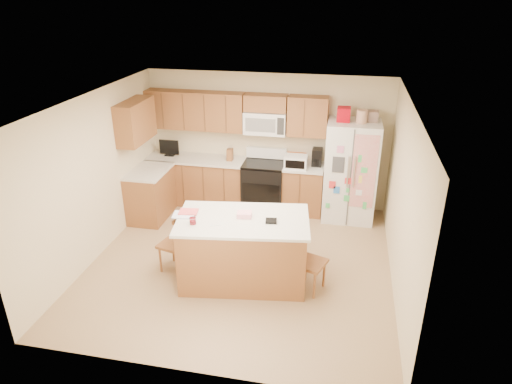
% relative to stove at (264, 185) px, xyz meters
% --- Properties ---
extents(ground, '(4.50, 4.50, 0.00)m').
position_rel_stove_xyz_m(ground, '(0.00, -1.94, -0.47)').
color(ground, olive).
rests_on(ground, ground).
extents(room_shell, '(4.60, 4.60, 2.52)m').
position_rel_stove_xyz_m(room_shell, '(0.00, -1.94, 0.97)').
color(room_shell, beige).
rests_on(room_shell, ground).
extents(cabinetry, '(3.36, 1.56, 2.15)m').
position_rel_stove_xyz_m(cabinetry, '(-0.98, -0.15, 0.44)').
color(cabinetry, brown).
rests_on(cabinetry, ground).
extents(stove, '(0.76, 0.65, 1.13)m').
position_rel_stove_xyz_m(stove, '(0.00, 0.00, 0.00)').
color(stove, black).
rests_on(stove, ground).
extents(refrigerator, '(0.90, 0.79, 2.04)m').
position_rel_stove_xyz_m(refrigerator, '(1.57, -0.06, 0.45)').
color(refrigerator, white).
rests_on(refrigerator, ground).
extents(island, '(1.96, 1.29, 1.08)m').
position_rel_stove_xyz_m(island, '(0.14, -2.36, 0.02)').
color(island, brown).
rests_on(island, ground).
extents(windsor_chair_left, '(0.47, 0.48, 0.92)m').
position_rel_stove_xyz_m(windsor_chair_left, '(-0.91, -2.31, -0.04)').
color(windsor_chair_left, brown).
rests_on(windsor_chair_left, ground).
extents(windsor_chair_back, '(0.47, 0.46, 0.91)m').
position_rel_stove_xyz_m(windsor_chair_back, '(0.12, -1.66, -0.04)').
color(windsor_chair_back, brown).
rests_on(windsor_chair_back, ground).
extents(windsor_chair_right, '(0.50, 0.51, 0.93)m').
position_rel_stove_xyz_m(windsor_chair_right, '(1.07, -2.40, -0.03)').
color(windsor_chair_right, brown).
rests_on(windsor_chair_right, ground).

